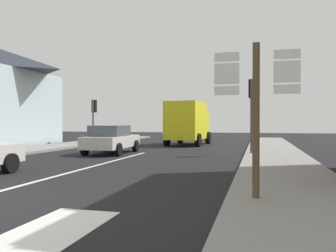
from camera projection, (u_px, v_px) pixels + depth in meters
ground_plane at (131, 156)px, 16.80m from camera, size 80.00×80.00×0.00m
sidewalk_right at (280, 164)px, 13.19m from camera, size 2.83×44.00×0.14m
lane_centre_stripe at (92, 167)px, 12.92m from camera, size 0.16×12.00×0.01m
lane_turn_arrow at (57, 228)px, 5.42m from camera, size 1.20×2.20×0.01m
sedan_far at (111, 139)px, 18.35m from camera, size 2.08×4.25×1.47m
delivery_truck at (188, 122)px, 25.20m from camera, size 2.73×5.12×3.05m
route_sign_post at (256, 108)px, 6.94m from camera, size 1.66×0.14×3.20m
traffic_light_near_right at (252, 99)px, 17.18m from camera, size 0.30×0.49×3.73m
traffic_light_far_left at (94, 112)px, 25.33m from camera, size 0.30×0.49×3.25m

